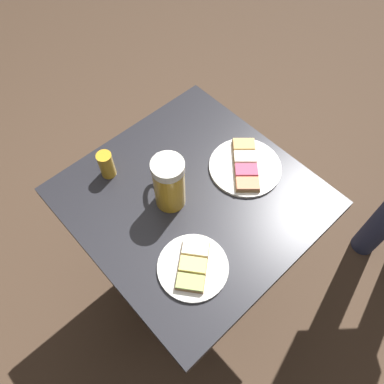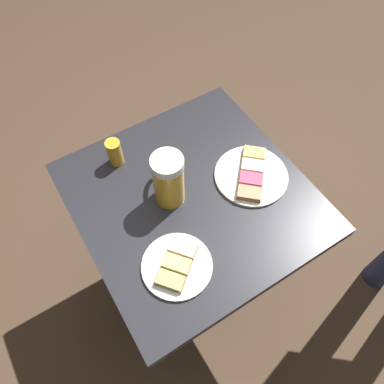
{
  "view_description": "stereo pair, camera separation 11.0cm",
  "coord_description": "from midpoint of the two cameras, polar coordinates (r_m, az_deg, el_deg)",
  "views": [
    {
      "loc": [
        0.43,
        -0.4,
        1.72
      ],
      "look_at": [
        0.0,
        0.0,
        0.78
      ],
      "focal_mm": 34.69,
      "sensor_mm": 36.0,
      "label": 1
    },
    {
      "loc": [
        0.5,
        -0.31,
        1.72
      ],
      "look_at": [
        0.0,
        0.0,
        0.78
      ],
      "focal_mm": 34.69,
      "sensor_mm": 36.0,
      "label": 2
    }
  ],
  "objects": [
    {
      "name": "ground_plane",
      "position": [
        1.81,
        -1.78,
        -13.38
      ],
      "size": [
        6.0,
        6.0,
        0.0
      ],
      "primitive_type": "plane",
      "color": "#4C3828"
    },
    {
      "name": "cafe_table",
      "position": [
        1.28,
        -2.47,
        -5.07
      ],
      "size": [
        0.69,
        0.68,
        0.76
      ],
      "color": "black",
      "rests_on": "ground_plane"
    },
    {
      "name": "plate_near",
      "position": [
        1.01,
        -3.04,
        -11.65
      ],
      "size": [
        0.19,
        0.19,
        0.03
      ],
      "color": "white",
      "rests_on": "cafe_table"
    },
    {
      "name": "plate_far",
      "position": [
        1.17,
        5.55,
        3.79
      ],
      "size": [
        0.23,
        0.23,
        0.03
      ],
      "color": "white",
      "rests_on": "cafe_table"
    },
    {
      "name": "beer_mug",
      "position": [
        1.04,
        -6.65,
        1.3
      ],
      "size": [
        0.15,
        0.09,
        0.18
      ],
      "color": "gold",
      "rests_on": "cafe_table"
    },
    {
      "name": "beer_glass_small",
      "position": [
        1.17,
        -15.68,
        3.87
      ],
      "size": [
        0.05,
        0.05,
        0.09
      ],
      "primitive_type": "cylinder",
      "color": "gold",
      "rests_on": "cafe_table"
    }
  ]
}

